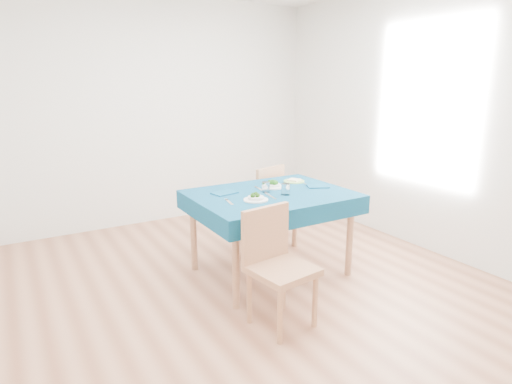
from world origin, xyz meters
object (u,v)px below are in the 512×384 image
chair_near (283,258)px  bowl_near (256,197)px  table (271,233)px  bowl_far (273,184)px  chair_far (258,195)px  side_plate (294,181)px

chair_near → bowl_near: chair_near is taller
table → bowl_near: 0.50m
bowl_far → chair_far: bearing=71.5°
table → chair_near: 0.90m
bowl_near → side_plate: bearing=30.5°
chair_near → bowl_far: 1.13m
table → bowl_far: bearing=52.0°
bowl_near → chair_near: bearing=-104.5°
bowl_near → chair_far: bearing=58.2°
table → chair_near: bearing=-117.4°
chair_far → bowl_far: (-0.21, -0.62, 0.28)m
chair_near → bowl_near: 0.72m
side_plate → bowl_near: bearing=-149.5°
chair_far → bowl_far: size_ratio=4.88×
chair_near → chair_far: bearing=57.0°
side_plate → bowl_far: bearing=-163.6°
chair_far → bowl_near: bearing=41.9°
table → chair_far: size_ratio=1.33×
chair_far → bowl_far: chair_far is taller
chair_far → side_plate: size_ratio=4.99×
bowl_near → bowl_far: bearing=39.9°
chair_far → bowl_far: bearing=55.2°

